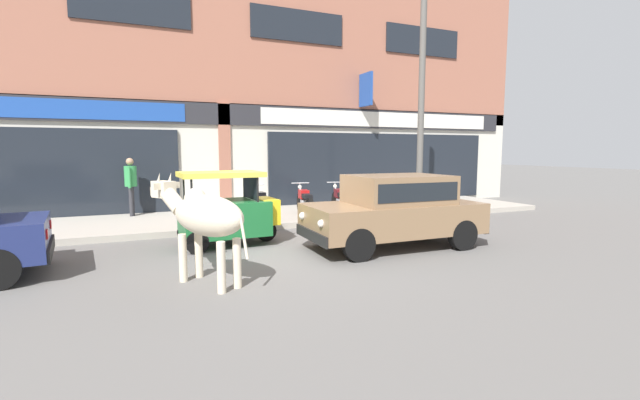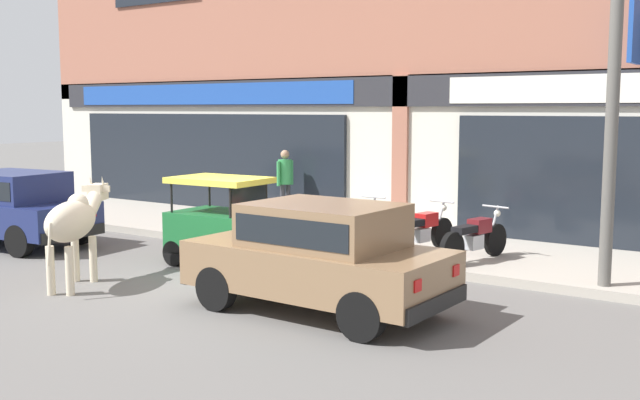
{
  "view_description": "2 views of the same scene",
  "coord_description": "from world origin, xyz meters",
  "px_view_note": "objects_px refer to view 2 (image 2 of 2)",
  "views": [
    {
      "loc": [
        -2.59,
        -7.78,
        1.95
      ],
      "look_at": [
        1.22,
        1.0,
        0.84
      ],
      "focal_mm": 24.0,
      "sensor_mm": 36.0,
      "label": 1
    },
    {
      "loc": [
        7.67,
        -8.53,
        2.69
      ],
      "look_at": [
        1.08,
        1.0,
        1.27
      ],
      "focal_mm": 42.0,
      "sensor_mm": 36.0,
      "label": 2
    }
  ],
  "objects_px": {
    "motorcycle_2": "(475,238)",
    "pedestrian": "(285,177)",
    "utility_pole": "(614,68)",
    "car_1": "(10,205)",
    "motorcycle_0": "(357,226)",
    "auto_rickshaw": "(226,227)",
    "cow": "(74,221)",
    "car_0": "(320,252)",
    "motorcycle_1": "(422,231)"
  },
  "relations": [
    {
      "from": "motorcycle_0",
      "to": "motorcycle_1",
      "type": "distance_m",
      "value": 1.29
    },
    {
      "from": "auto_rickshaw",
      "to": "motorcycle_0",
      "type": "distance_m",
      "value": 2.51
    },
    {
      "from": "car_1",
      "to": "motorcycle_2",
      "type": "relative_size",
      "value": 2.08
    },
    {
      "from": "cow",
      "to": "motorcycle_1",
      "type": "bearing_deg",
      "value": 54.03
    },
    {
      "from": "car_1",
      "to": "utility_pole",
      "type": "height_order",
      "value": "utility_pole"
    },
    {
      "from": "motorcycle_1",
      "to": "utility_pole",
      "type": "relative_size",
      "value": 0.29
    },
    {
      "from": "car_1",
      "to": "auto_rickshaw",
      "type": "height_order",
      "value": "auto_rickshaw"
    },
    {
      "from": "motorcycle_1",
      "to": "car_1",
      "type": "bearing_deg",
      "value": -155.97
    },
    {
      "from": "pedestrian",
      "to": "utility_pole",
      "type": "xyz_separation_m",
      "value": [
        7.74,
        -2.56,
        2.11
      ]
    },
    {
      "from": "motorcycle_0",
      "to": "pedestrian",
      "type": "xyz_separation_m",
      "value": [
        -3.14,
        1.95,
        0.6
      ]
    },
    {
      "from": "car_1",
      "to": "utility_pole",
      "type": "bearing_deg",
      "value": 13.38
    },
    {
      "from": "car_1",
      "to": "pedestrian",
      "type": "xyz_separation_m",
      "value": [
        2.91,
        5.09,
        0.32
      ]
    },
    {
      "from": "pedestrian",
      "to": "utility_pole",
      "type": "bearing_deg",
      "value": -18.32
    },
    {
      "from": "car_1",
      "to": "auto_rickshaw",
      "type": "bearing_deg",
      "value": 12.09
    },
    {
      "from": "auto_rickshaw",
      "to": "pedestrian",
      "type": "xyz_separation_m",
      "value": [
        -1.83,
        4.08,
        0.47
      ]
    },
    {
      "from": "motorcycle_0",
      "to": "pedestrian",
      "type": "bearing_deg",
      "value": 148.24
    },
    {
      "from": "motorcycle_1",
      "to": "motorcycle_2",
      "type": "bearing_deg",
      "value": -6.88
    },
    {
      "from": "cow",
      "to": "car_0",
      "type": "bearing_deg",
      "value": 13.18
    },
    {
      "from": "pedestrian",
      "to": "cow",
      "type": "bearing_deg",
      "value": -81.37
    },
    {
      "from": "car_0",
      "to": "motorcycle_2",
      "type": "xyz_separation_m",
      "value": [
        0.61,
        3.7,
        -0.28
      ]
    },
    {
      "from": "motorcycle_2",
      "to": "auto_rickshaw",
      "type": "bearing_deg",
      "value": -149.71
    },
    {
      "from": "car_0",
      "to": "motorcycle_2",
      "type": "relative_size",
      "value": 2.03
    },
    {
      "from": "car_0",
      "to": "car_1",
      "type": "bearing_deg",
      "value": 175.95
    },
    {
      "from": "motorcycle_2",
      "to": "pedestrian",
      "type": "xyz_separation_m",
      "value": [
        -5.48,
        1.95,
        0.6
      ]
    },
    {
      "from": "motorcycle_2",
      "to": "utility_pole",
      "type": "height_order",
      "value": "utility_pole"
    },
    {
      "from": "motorcycle_2",
      "to": "motorcycle_0",
      "type": "bearing_deg",
      "value": 179.89
    },
    {
      "from": "cow",
      "to": "auto_rickshaw",
      "type": "xyz_separation_m",
      "value": [
        0.84,
        2.47,
        -0.35
      ]
    },
    {
      "from": "car_0",
      "to": "motorcycle_0",
      "type": "height_order",
      "value": "car_0"
    },
    {
      "from": "car_0",
      "to": "motorcycle_2",
      "type": "height_order",
      "value": "car_0"
    },
    {
      "from": "pedestrian",
      "to": "motorcycle_0",
      "type": "bearing_deg",
      "value": -31.76
    },
    {
      "from": "car_0",
      "to": "motorcycle_1",
      "type": "bearing_deg",
      "value": 96.62
    },
    {
      "from": "car_0",
      "to": "cow",
      "type": "bearing_deg",
      "value": -166.82
    },
    {
      "from": "cow",
      "to": "auto_rickshaw",
      "type": "distance_m",
      "value": 2.64
    },
    {
      "from": "motorcycle_2",
      "to": "motorcycle_1",
      "type": "bearing_deg",
      "value": 173.12
    },
    {
      "from": "car_1",
      "to": "motorcycle_0",
      "type": "distance_m",
      "value": 6.83
    },
    {
      "from": "motorcycle_1",
      "to": "utility_pole",
      "type": "bearing_deg",
      "value": -12.57
    },
    {
      "from": "car_1",
      "to": "motorcycle_0",
      "type": "height_order",
      "value": "car_1"
    },
    {
      "from": "car_0",
      "to": "car_1",
      "type": "xyz_separation_m",
      "value": [
        -7.78,
        0.55,
        0.0
      ]
    },
    {
      "from": "motorcycle_2",
      "to": "pedestrian",
      "type": "height_order",
      "value": "pedestrian"
    },
    {
      "from": "auto_rickshaw",
      "to": "motorcycle_1",
      "type": "xyz_separation_m",
      "value": [
        2.6,
        2.25,
        -0.13
      ]
    },
    {
      "from": "cow",
      "to": "car_0",
      "type": "xyz_separation_m",
      "value": [
        3.88,
        0.91,
        -0.19
      ]
    },
    {
      "from": "car_0",
      "to": "motorcycle_0",
      "type": "distance_m",
      "value": 4.09
    },
    {
      "from": "motorcycle_2",
      "to": "utility_pole",
      "type": "bearing_deg",
      "value": -15.14
    },
    {
      "from": "cow",
      "to": "motorcycle_1",
      "type": "relative_size",
      "value": 1.07
    },
    {
      "from": "car_1",
      "to": "car_0",
      "type": "bearing_deg",
      "value": -4.05
    },
    {
      "from": "utility_pole",
      "to": "motorcycle_0",
      "type": "bearing_deg",
      "value": 172.36
    },
    {
      "from": "motorcycle_0",
      "to": "motorcycle_1",
      "type": "bearing_deg",
      "value": 5.42
    },
    {
      "from": "car_0",
      "to": "auto_rickshaw",
      "type": "xyz_separation_m",
      "value": [
        -3.04,
        1.57,
        -0.15
      ]
    },
    {
      "from": "motorcycle_0",
      "to": "utility_pole",
      "type": "height_order",
      "value": "utility_pole"
    },
    {
      "from": "auto_rickshaw",
      "to": "utility_pole",
      "type": "xyz_separation_m",
      "value": [
        5.91,
        1.52,
        2.58
      ]
    }
  ]
}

